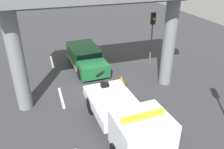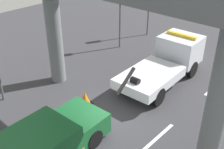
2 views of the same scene
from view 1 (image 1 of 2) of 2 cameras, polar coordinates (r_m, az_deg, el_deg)
The scene contains 8 objects.
ground_plane at distance 15.73m, azimuth -3.00°, elevation -4.23°, with size 60.00×40.00×0.10m, color #38383D.
lane_stripe_west at distance 20.66m, azimuth -14.55°, elevation 3.07°, with size 2.60×0.16×0.01m, color silver.
lane_stripe_mid at distance 15.34m, azimuth -12.37°, elevation -5.57°, with size 2.60×0.16×0.01m, color silver.
tow_truck_white at distance 11.25m, azimuth 3.92°, elevation -10.95°, with size 7.30×2.64×2.46m.
towed_van_green at distance 18.90m, azimuth -6.47°, elevation 4.08°, with size 5.28×2.41×1.58m.
overpass_structure at distance 13.28m, azimuth -3.22°, elevation 17.61°, with size 3.60×11.48×7.06m.
traffic_light_near at distance 18.87m, azimuth 9.97°, elevation 11.36°, with size 0.39×0.32×4.28m.
traffic_cone_orange at distance 16.25m, azimuth 2.34°, elevation -1.49°, with size 0.61×0.61×0.73m.
Camera 1 is at (12.97, -3.49, 8.14)m, focal length 37.06 mm.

